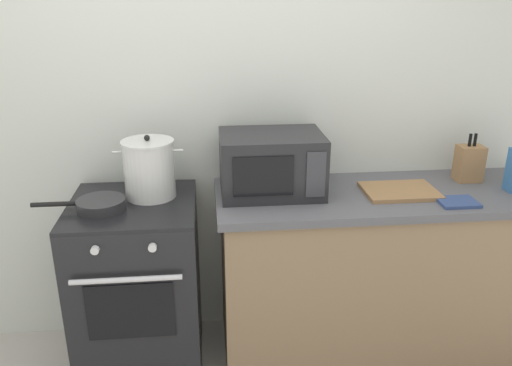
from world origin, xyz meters
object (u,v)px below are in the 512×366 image
(frying_pan, at_px, (99,204))
(knife_block, at_px, (469,163))
(stock_pot, at_px, (149,169))
(stove, at_px, (139,287))
(cutting_board, at_px, (400,191))
(microwave, at_px, (271,164))
(oven_mitt, at_px, (457,202))

(frying_pan, relative_size, knife_block, 1.65)
(stock_pot, relative_size, frying_pan, 0.79)
(knife_block, bearing_deg, stove, -175.36)
(stove, xyz_separation_m, frying_pan, (-0.14, -0.06, 0.48))
(stove, height_order, frying_pan, frying_pan)
(cutting_board, distance_m, knife_block, 0.45)
(microwave, relative_size, knife_block, 1.95)
(frying_pan, height_order, knife_block, knife_block)
(stock_pot, distance_m, microwave, 0.59)
(microwave, bearing_deg, cutting_board, -6.97)
(stock_pot, distance_m, cutting_board, 1.24)
(stock_pot, relative_size, knife_block, 1.30)
(stock_pot, bearing_deg, oven_mitt, -9.42)
(cutting_board, xyz_separation_m, oven_mitt, (0.22, -0.16, -0.00))
(oven_mitt, bearing_deg, cutting_board, 144.39)
(frying_pan, distance_m, microwave, 0.84)
(frying_pan, height_order, oven_mitt, frying_pan)
(frying_pan, bearing_deg, stove, 24.24)
(knife_block, bearing_deg, stock_pot, -177.96)
(stock_pot, bearing_deg, frying_pan, -147.14)
(stove, height_order, microwave, microwave)
(stove, bearing_deg, microwave, 6.64)
(microwave, distance_m, knife_block, 1.06)
(cutting_board, bearing_deg, knife_block, 18.40)
(stock_pot, height_order, knife_block, stock_pot)
(stove, xyz_separation_m, oven_mitt, (1.54, -0.16, 0.47))
(stove, relative_size, microwave, 1.84)
(oven_mitt, bearing_deg, frying_pan, 176.66)
(stove, distance_m, stock_pot, 0.61)
(cutting_board, height_order, knife_block, knife_block)
(stock_pot, xyz_separation_m, cutting_board, (1.23, -0.08, -0.13))
(knife_block, bearing_deg, oven_mitt, -123.33)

